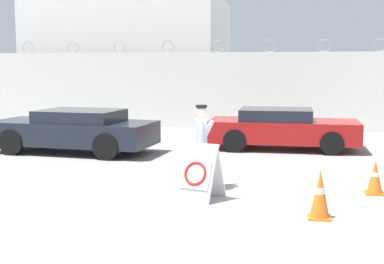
{
  "coord_description": "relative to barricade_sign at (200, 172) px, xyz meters",
  "views": [
    {
      "loc": [
        1.1,
        -9.13,
        2.44
      ],
      "look_at": [
        -1.04,
        1.57,
        1.06
      ],
      "focal_mm": 50.0,
      "sensor_mm": 36.0,
      "label": 1
    }
  ],
  "objects": [
    {
      "name": "perimeter_wall",
      "position": [
        0.63,
        10.91,
        0.95
      ],
      "size": [
        36.0,
        0.3,
        3.36
      ],
      "color": "silver",
      "rests_on": "ground_plane"
    },
    {
      "name": "barricade_sign",
      "position": [
        0.0,
        0.0,
        0.0
      ],
      "size": [
        0.86,
        0.92,
        1.03
      ],
      "rotation": [
        0.0,
        0.0,
        -0.3
      ],
      "color": "white",
      "rests_on": "ground_plane"
    },
    {
      "name": "parked_car_front_coupe",
      "position": [
        -4.37,
        4.44,
        0.12
      ],
      "size": [
        4.64,
        2.2,
        1.2
      ],
      "rotation": [
        0.0,
        0.0,
        3.06
      ],
      "color": "black",
      "rests_on": "ground_plane"
    },
    {
      "name": "security_guard",
      "position": [
        -0.11,
        0.78,
        0.41
      ],
      "size": [
        0.36,
        0.64,
        1.67
      ],
      "rotation": [
        0.0,
        0.0,
        1.77
      ],
      "color": "black",
      "rests_on": "ground_plane"
    },
    {
      "name": "traffic_cone_mid",
      "position": [
        3.18,
        1.04,
        -0.19
      ],
      "size": [
        0.34,
        0.34,
        0.65
      ],
      "color": "orange",
      "rests_on": "ground_plane"
    },
    {
      "name": "ground_plane",
      "position": [
        0.63,
        -0.24,
        -0.51
      ],
      "size": [
        90.0,
        90.0,
        0.0
      ],
      "primitive_type": "plane",
      "color": "gray"
    },
    {
      "name": "parked_car_rear_sedan",
      "position": [
        1.27,
        6.22,
        0.1
      ],
      "size": [
        4.26,
        1.93,
        1.17
      ],
      "rotation": [
        0.0,
        0.0,
        0.01
      ],
      "color": "black",
      "rests_on": "ground_plane"
    },
    {
      "name": "traffic_cone_near",
      "position": [
        2.1,
        -0.83,
        -0.12
      ],
      "size": [
        0.37,
        0.37,
        0.78
      ],
      "color": "orange",
      "rests_on": "ground_plane"
    },
    {
      "name": "building_block",
      "position": [
        -6.25,
        15.82,
        2.23
      ],
      "size": [
        8.72,
        6.47,
        5.48
      ],
      "color": "silver",
      "rests_on": "ground_plane"
    }
  ]
}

